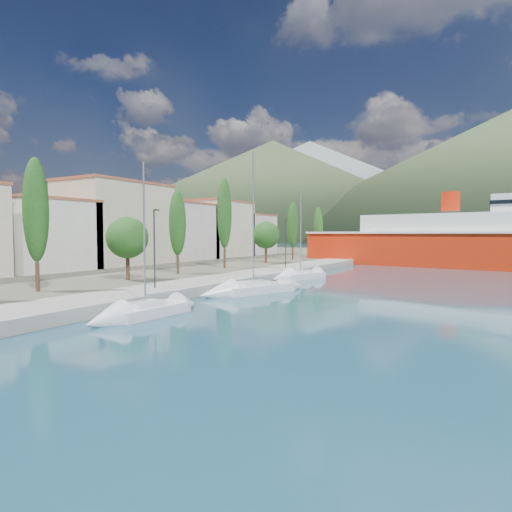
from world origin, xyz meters
The scene contains 9 objects.
ground centered at (0.00, 120.00, 0.00)m, with size 1400.00×1400.00×0.00m, color navy.
quay centered at (-9.00, 26.00, 0.40)m, with size 5.00×88.00×0.80m, color gray.
land_strip centered at (-47.00, 36.00, 0.35)m, with size 70.00×148.00×0.70m, color #565644.
town_buildings centered at (-32.00, 36.91, 5.57)m, with size 9.20×69.20×11.30m.
tree_row centered at (-15.72, 31.75, 5.69)m, with size 3.98×63.78×11.12m.
lamp_posts centered at (-9.00, 14.87, 4.08)m, with size 0.15×44.11×6.06m.
sailboat_near centered at (-4.42, 6.86, 0.28)m, with size 2.46×7.08×10.03m.
sailboat_mid centered at (-4.44, 18.57, 0.31)m, with size 5.42×9.01×12.64m.
sailboat_far centered at (-5.43, 31.20, 0.29)m, with size 4.47×7.35×10.30m.
Camera 1 is at (14.05, -10.49, 4.98)m, focal length 30.00 mm.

